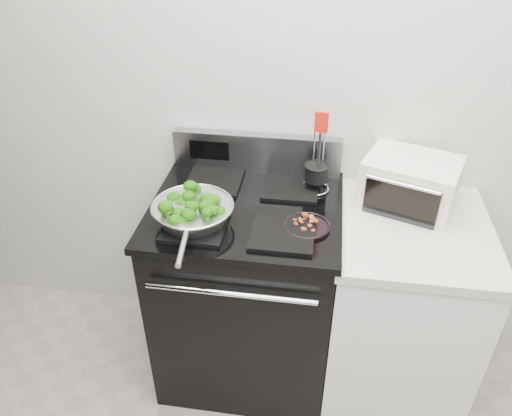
% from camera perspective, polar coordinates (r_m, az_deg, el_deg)
% --- Properties ---
extents(back_wall, '(4.00, 0.02, 2.70)m').
position_cam_1_polar(back_wall, '(2.15, 8.36, 13.47)').
color(back_wall, silver).
rests_on(back_wall, ground).
extents(gas_range, '(0.79, 0.69, 1.13)m').
position_cam_1_polar(gas_range, '(2.35, -1.02, -9.17)').
color(gas_range, black).
rests_on(gas_range, floor).
extents(counter, '(0.62, 0.68, 0.92)m').
position_cam_1_polar(counter, '(2.38, 15.81, -11.03)').
color(counter, white).
rests_on(counter, floor).
extents(skillet, '(0.32, 0.51, 0.07)m').
position_cam_1_polar(skillet, '(1.95, -7.23, -0.42)').
color(skillet, silver).
rests_on(skillet, gas_range).
extents(broccoli_pile, '(0.25, 0.25, 0.09)m').
position_cam_1_polar(broccoli_pile, '(1.94, -7.26, 0.08)').
color(broccoli_pile, '#0C3204').
rests_on(broccoli_pile, skillet).
extents(bacon_plate, '(0.18, 0.18, 0.04)m').
position_cam_1_polar(bacon_plate, '(1.93, 5.86, -1.83)').
color(bacon_plate, black).
rests_on(bacon_plate, gas_range).
extents(utensil_holder, '(0.12, 0.12, 0.37)m').
position_cam_1_polar(utensil_holder, '(2.15, 6.90, 3.58)').
color(utensil_holder, silver).
rests_on(utensil_holder, gas_range).
extents(toaster_oven, '(0.44, 0.39, 0.21)m').
position_cam_1_polar(toaster_oven, '(2.17, 17.19, 2.80)').
color(toaster_oven, white).
rests_on(toaster_oven, counter).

